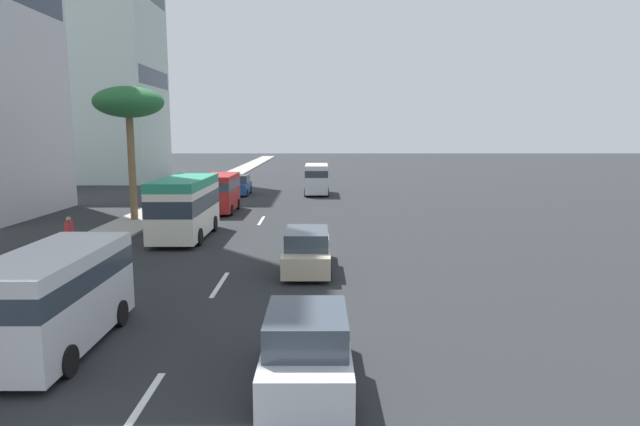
% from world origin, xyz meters
% --- Properties ---
extents(ground_plane, '(198.00, 198.00, 0.00)m').
position_xyz_m(ground_plane, '(31.50, 0.00, 0.00)').
color(ground_plane, '#26282B').
extents(sidewalk_right, '(162.00, 2.71, 0.15)m').
position_xyz_m(sidewalk_right, '(31.50, 7.37, 0.07)').
color(sidewalk_right, '#9E9B93').
rests_on(sidewalk_right, ground_plane).
extents(lane_stripe_near, '(3.20, 0.16, 0.01)m').
position_xyz_m(lane_stripe_near, '(4.18, 0.00, 0.01)').
color(lane_stripe_near, silver).
rests_on(lane_stripe_near, ground_plane).
extents(lane_stripe_mid, '(3.20, 0.16, 0.01)m').
position_xyz_m(lane_stripe_mid, '(12.98, 0.00, 0.01)').
color(lane_stripe_mid, silver).
rests_on(lane_stripe_mid, ground_plane).
extents(lane_stripe_far, '(3.20, 0.16, 0.01)m').
position_xyz_m(lane_stripe_far, '(26.95, 0.00, 0.01)').
color(lane_stripe_far, silver).
rests_on(lane_stripe_far, ground_plane).
extents(van_lead, '(4.83, 2.08, 2.55)m').
position_xyz_m(van_lead, '(30.45, 3.08, 1.46)').
color(van_lead, '#A51E1E').
rests_on(van_lead, ground_plane).
extents(car_second, '(4.09, 1.89, 1.69)m').
position_xyz_m(car_second, '(5.22, -3.27, 0.80)').
color(car_second, silver).
rests_on(car_second, ground_plane).
extents(car_third, '(4.27, 1.86, 1.68)m').
position_xyz_m(car_third, '(40.78, 3.39, 0.79)').
color(car_third, '#1E478C').
rests_on(car_third, ground_plane).
extents(van_fourth, '(4.90, 2.06, 2.58)m').
position_xyz_m(van_fourth, '(40.95, -3.31, 1.47)').
color(van_fourth, silver).
rests_on(van_fourth, ground_plane).
extents(minibus_fifth, '(6.52, 2.39, 3.07)m').
position_xyz_m(minibus_fifth, '(21.54, 3.27, 1.68)').
color(minibus_fifth, silver).
rests_on(minibus_fifth, ground_plane).
extents(van_sixth, '(5.36, 2.19, 2.47)m').
position_xyz_m(van_sixth, '(7.25, 3.02, 1.41)').
color(van_sixth, silver).
rests_on(van_sixth, ground_plane).
extents(car_seventh, '(4.77, 1.85, 1.62)m').
position_xyz_m(car_seventh, '(15.08, -3.05, 0.77)').
color(car_seventh, beige).
rests_on(car_seventh, ground_plane).
extents(pedestrian_near_lamp, '(0.37, 0.31, 1.63)m').
position_xyz_m(pedestrian_near_lamp, '(17.18, 7.19, 1.04)').
color(pedestrian_near_lamp, red).
rests_on(pedestrian_near_lamp, sidewalk_right).
extents(palm_tree, '(4.03, 4.03, 7.84)m').
position_xyz_m(palm_tree, '(26.60, 7.60, 6.95)').
color(palm_tree, brown).
rests_on(palm_tree, sidewalk_right).
extents(office_tower_far, '(11.37, 13.39, 37.10)m').
position_xyz_m(office_tower_far, '(54.61, 21.01, 18.55)').
color(office_tower_far, '#B2C6BC').
rests_on(office_tower_far, ground_plane).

